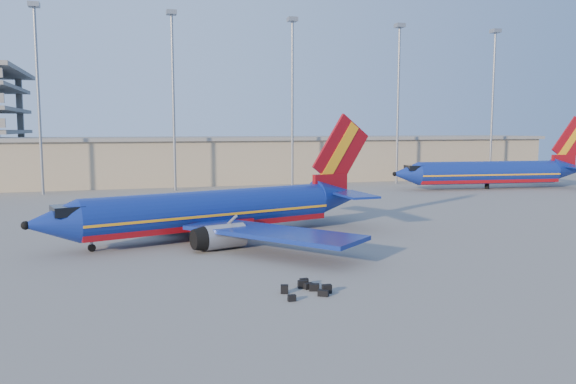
{
  "coord_description": "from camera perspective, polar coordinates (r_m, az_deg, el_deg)",
  "views": [
    {
      "loc": [
        -13.29,
        -46.62,
        10.18
      ],
      "look_at": [
        2.08,
        5.1,
        4.0
      ],
      "focal_mm": 35.0,
      "sensor_mm": 36.0,
      "label": 1
    }
  ],
  "objects": [
    {
      "name": "ground",
      "position": [
        49.54,
        -0.63,
        -5.33
      ],
      "size": [
        220.0,
        220.0,
        0.0
      ],
      "primitive_type": "plane",
      "color": "slate",
      "rests_on": "ground"
    },
    {
      "name": "terminal_building",
      "position": [
        107.35,
        -4.0,
        3.39
      ],
      "size": [
        122.0,
        16.0,
        8.5
      ],
      "color": "gray",
      "rests_on": "ground"
    },
    {
      "name": "light_mast_row",
      "position": [
        94.7,
        -5.46,
        10.97
      ],
      "size": [
        101.6,
        1.6,
        28.65
      ],
      "color": "gray",
      "rests_on": "ground"
    },
    {
      "name": "aircraft_main",
      "position": [
        52.64,
        -6.97,
        -1.91
      ],
      "size": [
        33.71,
        31.97,
        11.67
      ],
      "rotation": [
        0.0,
        0.0,
        0.27
      ],
      "color": "navy",
      "rests_on": "ground"
    },
    {
      "name": "aircraft_second",
      "position": [
        99.87,
        20.06,
        1.9
      ],
      "size": [
        35.92,
        13.93,
        12.17
      ],
      "rotation": [
        0.0,
        0.0,
        -0.1
      ],
      "color": "navy",
      "rests_on": "ground"
    },
    {
      "name": "luggage_pile",
      "position": [
        35.54,
        2.11,
        -9.73
      ],
      "size": [
        3.1,
        3.22,
        0.54
      ],
      "color": "black",
      "rests_on": "ground"
    }
  ]
}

